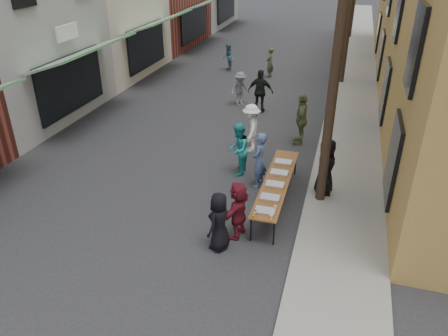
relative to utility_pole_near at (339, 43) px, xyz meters
The scene contains 24 objects.
ground 6.91m from the utility_pole_near, 145.10° to the right, with size 120.00×120.00×0.00m, color #28282B.
sidewalk 12.82m from the utility_pole_near, 86.66° to the left, with size 2.20×60.00×0.10m, color gray.
utility_pole_near is the anchor object (origin of this frame).
serving_table 4.01m from the utility_pole_near, 157.94° to the right, with size 0.70×4.00×0.75m.
catering_tray_sausage 4.45m from the utility_pole_near, 119.45° to the right, with size 0.50×0.33×0.08m, color maroon.
catering_tray_foil_b 4.18m from the utility_pole_near, 129.05° to the right, with size 0.50×0.33×0.08m, color #B2B2B7.
catering_tray_buns 3.98m from the utility_pole_near, 146.83° to the right, with size 0.50×0.33×0.08m, color tan.
catering_tray_foil_d 3.90m from the utility_pole_near, behind, with size 0.50×0.33×0.08m, color #B2B2B7.
catering_tray_buns_end 3.95m from the utility_pole_near, 153.21° to the left, with size 0.50×0.33×0.08m, color tan.
condiment_jar_a 4.66m from the utility_pole_near, 120.35° to the right, with size 0.07×0.07×0.08m, color #A57F26.
condiment_jar_b 4.61m from the utility_pole_near, 121.40° to the right, with size 0.07×0.07×0.08m, color #A57F26.
condiment_jar_c 4.56m from the utility_pole_near, 122.53° to the right, with size 0.07×0.07×0.08m, color #A57F26.
cup_stack 4.51m from the utility_pole_near, 112.88° to the right, with size 0.08×0.08×0.12m, color tan.
guest_front_a 5.17m from the utility_pole_near, 127.55° to the right, with size 0.74×0.48×1.52m, color black.
guest_front_b 4.12m from the utility_pole_near, 167.89° to the left, with size 0.63×0.42×1.74m, color #4A618F.
guest_front_c 4.64m from the utility_pole_near, 160.30° to the left, with size 0.83×0.65×1.71m, color teal.
guest_front_d 5.31m from the utility_pole_near, 134.36° to the left, with size 1.11×0.64×1.72m, color white.
guest_front_e 5.37m from the utility_pole_near, 105.82° to the left, with size 1.11×0.46×1.89m, color #5F663B.
guest_queue_back 4.74m from the utility_pole_near, 130.11° to the right, with size 1.42×0.45×1.53m, color maroon.
server 3.57m from the utility_pole_near, 82.27° to the left, with size 0.83×0.54×1.70m, color black.
passerby_left 9.22m from the utility_pole_near, 120.25° to the left, with size 0.98×0.56×1.52m, color slate.
passerby_mid 8.19m from the utility_pole_near, 115.62° to the left, with size 1.09×0.45×1.86m, color black.
passerby_right 13.12m from the utility_pole_near, 107.61° to the left, with size 0.58×0.38×1.60m, color #4A5330.
passerby_far 14.66m from the utility_pole_near, 116.54° to the left, with size 0.73×0.57×1.50m, color #456D85.
Camera 1 is at (4.63, -8.05, 6.78)m, focal length 35.00 mm.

